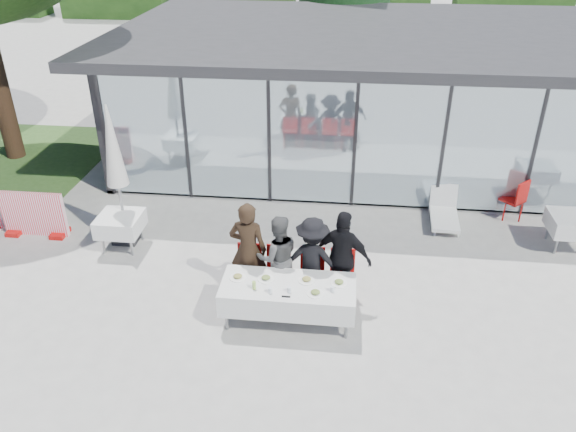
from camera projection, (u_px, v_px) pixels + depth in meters
The scene contains 25 objects.
ground at pixel (290, 309), 9.98m from camera, with size 90.00×90.00×0.00m, color #9F9D97.
pavilion at pixel (392, 72), 15.83m from camera, with size 14.80×8.80×3.44m.
dining_table at pixel (288, 295), 9.46m from camera, with size 2.26×0.96×0.75m.
diner_a at pixel (248, 250), 9.97m from camera, with size 0.68×0.68×1.86m, color #2F2115.
diner_chair_a at pixel (249, 267), 10.19m from camera, with size 0.44×0.44×0.97m.
diner_b at pixel (278, 257), 9.98m from camera, with size 0.79×0.79×1.62m, color #535353.
diner_chair_b at pixel (278, 269), 10.14m from camera, with size 0.44×0.44×0.97m.
diner_c at pixel (312, 259), 9.92m from camera, with size 1.04×1.04×1.62m, color black.
diner_chair_c at pixel (312, 271), 10.08m from camera, with size 0.44×0.44×0.97m.
diner_d at pixel (343, 257), 9.83m from camera, with size 1.04×1.04×1.78m, color black.
diner_chair_d at pixel (342, 273), 10.03m from camera, with size 0.44×0.44×0.97m.
plate_a at pixel (238, 277), 9.51m from camera, with size 0.29×0.29×0.07m.
plate_b at pixel (266, 278), 9.48m from camera, with size 0.29×0.29×0.07m.
plate_c at pixel (307, 280), 9.44m from camera, with size 0.29×0.29×0.07m.
plate_d at pixel (339, 282), 9.37m from camera, with size 0.29×0.29×0.07m.
plate_extra at pixel (315, 293), 9.12m from camera, with size 0.29×0.29×0.07m.
juice_bottle at pixel (254, 285), 9.22m from camera, with size 0.06×0.06×0.14m, color #99C351.
drinking_glasses at pixel (297, 290), 9.15m from camera, with size 1.08×0.22×0.10m.
folded_eyeglasses at pixel (286, 297), 9.06m from camera, with size 0.14×0.03×0.01m, color black.
spare_table_left at pixel (120, 224), 11.53m from camera, with size 0.86×0.86×0.74m.
spare_table_right at pixel (571, 224), 11.52m from camera, with size 0.86×0.86×0.74m.
spare_chair_b at pixel (517, 198), 12.58m from camera, with size 0.62×0.62×0.97m.
market_umbrella at pixel (114, 155), 11.06m from camera, with size 0.50×0.50×3.00m.
lounger at pixel (444, 210), 12.65m from camera, with size 0.67×1.36×0.72m.
grass_patch at pixel (17, 156), 16.00m from camera, with size 5.00×5.00×0.02m, color #385926.
Camera 1 is at (0.83, -7.86, 6.31)m, focal length 35.00 mm.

